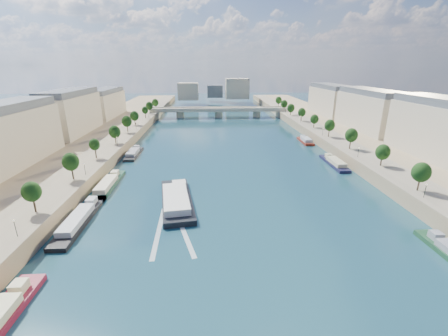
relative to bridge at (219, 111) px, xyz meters
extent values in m
plane|color=#0C2937|center=(0.00, -120.21, -5.08)|extent=(700.00, 700.00, 0.00)
cube|color=#9E8460|center=(-72.00, -120.21, -2.58)|extent=(44.00, 520.00, 5.00)
cube|color=#9E8460|center=(72.00, -120.21, -2.58)|extent=(44.00, 520.00, 5.00)
cube|color=gray|center=(-57.00, -120.21, -0.03)|extent=(14.00, 520.00, 0.10)
cube|color=gray|center=(57.00, -120.21, -0.03)|extent=(14.00, 520.00, 0.10)
cylinder|color=#382B1E|center=(-55.00, -178.21, 1.83)|extent=(0.50, 0.50, 3.82)
ellipsoid|color=black|center=(-55.00, -178.21, 5.42)|extent=(4.80, 4.80, 5.52)
cylinder|color=#382B1E|center=(-55.00, -154.21, 1.83)|extent=(0.50, 0.50, 3.82)
ellipsoid|color=black|center=(-55.00, -154.21, 5.42)|extent=(4.80, 4.80, 5.52)
cylinder|color=#382B1E|center=(-55.00, -130.21, 1.83)|extent=(0.50, 0.50, 3.82)
ellipsoid|color=black|center=(-55.00, -130.21, 5.42)|extent=(4.80, 4.80, 5.52)
cylinder|color=#382B1E|center=(-55.00, -106.21, 1.83)|extent=(0.50, 0.50, 3.82)
ellipsoid|color=black|center=(-55.00, -106.21, 5.42)|extent=(4.80, 4.80, 5.52)
cylinder|color=#382B1E|center=(-55.00, -82.21, 1.83)|extent=(0.50, 0.50, 3.82)
ellipsoid|color=black|center=(-55.00, -82.21, 5.42)|extent=(4.80, 4.80, 5.52)
cylinder|color=#382B1E|center=(-55.00, -58.21, 1.83)|extent=(0.50, 0.50, 3.82)
ellipsoid|color=black|center=(-55.00, -58.21, 5.42)|extent=(4.80, 4.80, 5.52)
cylinder|color=#382B1E|center=(-55.00, -34.21, 1.83)|extent=(0.50, 0.50, 3.82)
ellipsoid|color=black|center=(-55.00, -34.21, 5.42)|extent=(4.80, 4.80, 5.52)
cylinder|color=#382B1E|center=(-55.00, -10.21, 1.83)|extent=(0.50, 0.50, 3.82)
ellipsoid|color=black|center=(-55.00, -10.21, 5.42)|extent=(4.80, 4.80, 5.52)
cylinder|color=#382B1E|center=(-55.00, 13.79, 1.83)|extent=(0.50, 0.50, 3.82)
ellipsoid|color=black|center=(-55.00, 13.79, 5.42)|extent=(4.80, 4.80, 5.52)
cylinder|color=#382B1E|center=(55.00, -170.21, 1.83)|extent=(0.50, 0.50, 3.82)
ellipsoid|color=black|center=(55.00, -170.21, 5.42)|extent=(4.80, 4.80, 5.52)
cylinder|color=#382B1E|center=(55.00, -146.21, 1.83)|extent=(0.50, 0.50, 3.82)
ellipsoid|color=black|center=(55.00, -146.21, 5.42)|extent=(4.80, 4.80, 5.52)
cylinder|color=#382B1E|center=(55.00, -122.21, 1.83)|extent=(0.50, 0.50, 3.82)
ellipsoid|color=black|center=(55.00, -122.21, 5.42)|extent=(4.80, 4.80, 5.52)
cylinder|color=#382B1E|center=(55.00, -98.21, 1.83)|extent=(0.50, 0.50, 3.82)
ellipsoid|color=black|center=(55.00, -98.21, 5.42)|extent=(4.80, 4.80, 5.52)
cylinder|color=#382B1E|center=(55.00, -74.21, 1.83)|extent=(0.50, 0.50, 3.82)
ellipsoid|color=black|center=(55.00, -74.21, 5.42)|extent=(4.80, 4.80, 5.52)
cylinder|color=#382B1E|center=(55.00, -50.21, 1.83)|extent=(0.50, 0.50, 3.82)
ellipsoid|color=black|center=(55.00, -50.21, 5.42)|extent=(4.80, 4.80, 5.52)
cylinder|color=#382B1E|center=(55.00, -26.21, 1.83)|extent=(0.50, 0.50, 3.82)
ellipsoid|color=black|center=(55.00, -26.21, 5.42)|extent=(4.80, 4.80, 5.52)
cylinder|color=#382B1E|center=(55.00, -2.21, 1.83)|extent=(0.50, 0.50, 3.82)
ellipsoid|color=black|center=(55.00, -2.21, 5.42)|extent=(4.80, 4.80, 5.52)
cylinder|color=#382B1E|center=(55.00, 21.79, 1.83)|extent=(0.50, 0.50, 3.82)
ellipsoid|color=black|center=(55.00, 21.79, 5.42)|extent=(4.80, 4.80, 5.52)
cylinder|color=black|center=(-52.50, -190.21, 1.92)|extent=(0.14, 0.14, 4.00)
sphere|color=#FFE5B2|center=(-52.50, -190.21, 4.02)|extent=(0.36, 0.36, 0.36)
cylinder|color=black|center=(-52.50, -150.21, 1.92)|extent=(0.14, 0.14, 4.00)
sphere|color=#FFE5B2|center=(-52.50, -150.21, 4.02)|extent=(0.36, 0.36, 0.36)
cylinder|color=black|center=(-52.50, -110.21, 1.92)|extent=(0.14, 0.14, 4.00)
sphere|color=#FFE5B2|center=(-52.50, -110.21, 4.02)|extent=(0.36, 0.36, 0.36)
cylinder|color=black|center=(-52.50, -70.21, 1.92)|extent=(0.14, 0.14, 4.00)
sphere|color=#FFE5B2|center=(-52.50, -70.21, 4.02)|extent=(0.36, 0.36, 0.36)
cylinder|color=black|center=(-52.50, -30.21, 1.92)|extent=(0.14, 0.14, 4.00)
sphere|color=#FFE5B2|center=(-52.50, -30.21, 4.02)|extent=(0.36, 0.36, 0.36)
cylinder|color=black|center=(52.50, -175.21, 1.92)|extent=(0.14, 0.14, 4.00)
sphere|color=#FFE5B2|center=(52.50, -175.21, 4.02)|extent=(0.36, 0.36, 0.36)
cylinder|color=black|center=(52.50, -135.21, 1.92)|extent=(0.14, 0.14, 4.00)
sphere|color=#FFE5B2|center=(52.50, -135.21, 4.02)|extent=(0.36, 0.36, 0.36)
cylinder|color=black|center=(52.50, -95.21, 1.92)|extent=(0.14, 0.14, 4.00)
sphere|color=#FFE5B2|center=(52.50, -95.21, 4.02)|extent=(0.36, 0.36, 0.36)
cylinder|color=black|center=(52.50, -55.21, 1.92)|extent=(0.14, 0.14, 4.00)
sphere|color=#FFE5B2|center=(52.50, -55.21, 4.02)|extent=(0.36, 0.36, 0.36)
cylinder|color=black|center=(52.50, -15.21, 1.92)|extent=(0.14, 0.14, 4.00)
sphere|color=#FFE5B2|center=(52.50, -15.21, 4.02)|extent=(0.36, 0.36, 0.36)
cube|color=#B8A88E|center=(-85.00, -137.21, 9.92)|extent=(16.00, 52.00, 20.00)
cube|color=#B8A88E|center=(-85.00, -79.21, 9.92)|extent=(16.00, 52.00, 20.00)
cube|color=#474C54|center=(-85.00, -79.21, 21.52)|extent=(14.72, 50.44, 3.20)
cube|color=#B8A88E|center=(-85.00, -21.21, 9.92)|extent=(16.00, 52.00, 20.00)
cube|color=#474C54|center=(-85.00, -21.21, 21.52)|extent=(14.72, 50.44, 3.20)
cube|color=#B8A88E|center=(85.00, -137.21, 9.92)|extent=(16.00, 52.00, 20.00)
cube|color=#B8A88E|center=(85.00, -79.21, 9.92)|extent=(16.00, 52.00, 20.00)
cube|color=#474C54|center=(85.00, -79.21, 21.52)|extent=(14.72, 50.44, 3.20)
cube|color=#B8A88E|center=(85.00, -21.21, 9.92)|extent=(16.00, 52.00, 20.00)
cube|color=#474C54|center=(85.00, -21.21, 21.52)|extent=(14.72, 50.44, 3.20)
cube|color=#B8A88E|center=(-30.00, 89.79, 8.92)|extent=(22.00, 18.00, 18.00)
cube|color=#B8A88E|center=(25.00, 99.79, 10.92)|extent=(26.00, 20.00, 22.00)
cube|color=#474C54|center=(0.00, 114.79, 6.92)|extent=(18.00, 16.00, 14.00)
cube|color=#C1B79E|center=(0.00, 0.00, 1.12)|extent=(112.00, 11.00, 2.20)
cube|color=#C1B79E|center=(0.00, -5.00, 2.62)|extent=(112.00, 0.80, 0.90)
cube|color=#C1B79E|center=(0.00, 5.00, 2.62)|extent=(112.00, 0.80, 0.90)
cylinder|color=#C1B79E|center=(-32.00, 0.00, -2.58)|extent=(6.40, 6.40, 5.00)
cylinder|color=#C1B79E|center=(0.00, 0.00, -2.58)|extent=(6.40, 6.40, 5.00)
cylinder|color=#C1B79E|center=(32.00, 0.00, -2.58)|extent=(6.40, 6.40, 5.00)
cube|color=#C1B79E|center=(-52.00, 0.00, -2.58)|extent=(6.00, 12.00, 5.00)
cube|color=#C1B79E|center=(52.00, 0.00, -2.58)|extent=(6.00, 12.00, 5.00)
cube|color=black|center=(-19.79, -163.96, -4.55)|extent=(13.73, 32.74, 2.27)
cube|color=white|center=(-19.79, -166.50, -2.40)|extent=(10.45, 21.51, 2.04)
cube|color=white|center=(-19.79, -154.44, -2.52)|extent=(5.05, 4.45, 1.80)
cube|color=silver|center=(-22.99, -180.96, -5.06)|extent=(1.95, 26.02, 0.04)
cube|color=silver|center=(-16.59, -180.96, -5.06)|extent=(8.17, 25.36, 0.04)
cube|color=beige|center=(-45.50, -203.03, -2.98)|extent=(2.50, 2.77, 1.80)
cube|color=black|center=(-45.50, -174.62, -4.78)|extent=(5.00, 29.87, 1.80)
cube|color=silver|center=(-45.50, -177.01, -3.08)|extent=(4.10, 16.43, 1.60)
cube|color=silver|center=(-45.50, -165.66, -2.98)|extent=(2.50, 3.58, 1.80)
cube|color=#1C4733|center=(-45.50, -149.27, -4.78)|extent=(5.00, 28.01, 1.80)
cube|color=beige|center=(-45.50, -151.52, -3.08)|extent=(4.10, 15.40, 1.60)
cube|color=beige|center=(-45.50, -140.87, -2.98)|extent=(2.50, 3.36, 1.80)
cube|color=black|center=(-45.50, -109.47, -4.78)|extent=(5.00, 22.26, 1.80)
cube|color=#93939B|center=(-45.50, -111.25, -3.08)|extent=(4.10, 12.24, 1.60)
cube|color=#93939B|center=(-45.50, -102.79, -2.98)|extent=(2.50, 2.67, 1.80)
cube|color=gray|center=(45.50, -190.38, -2.98)|extent=(2.50, 2.57, 1.80)
cube|color=#1B1A3A|center=(45.50, -129.41, -4.78)|extent=(5.00, 23.01, 1.80)
cube|color=beige|center=(45.50, -131.25, -3.08)|extent=(4.10, 12.66, 1.60)
cube|color=beige|center=(45.50, -122.51, -2.98)|extent=(2.50, 2.76, 1.80)
cube|color=maroon|center=(45.50, -89.13, -4.78)|extent=(5.00, 17.15, 1.80)
cube|color=silver|center=(45.50, -90.50, -3.08)|extent=(4.10, 9.43, 1.60)
cube|color=silver|center=(45.50, -83.98, -2.98)|extent=(2.50, 2.06, 1.80)
camera|label=1|loc=(-9.69, -250.88, 36.28)|focal=24.00mm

